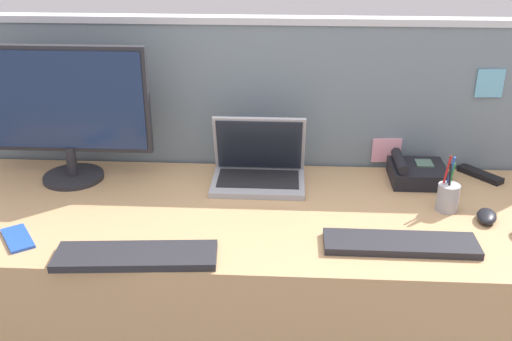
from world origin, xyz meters
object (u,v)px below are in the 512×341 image
pen_cup (448,196)px  tv_remote (480,174)px  desktop_monitor (65,107)px  computer_mouse_left_hand (487,216)px  keyboard_spare (136,256)px  cell_phone_blue_case (18,238)px  laptop (257,166)px  desk_phone (416,172)px  keyboard_main (400,244)px

pen_cup → tv_remote: bearing=55.2°
desktop_monitor → computer_mouse_left_hand: size_ratio=5.92×
keyboard_spare → pen_cup: 1.00m
pen_cup → cell_phone_blue_case: pen_cup is taller
laptop → computer_mouse_left_hand: bearing=-18.7°
desk_phone → computer_mouse_left_hand: 0.33m
laptop → cell_phone_blue_case: size_ratio=2.12×
laptop → pen_cup: bearing=-16.3°
keyboard_main → pen_cup: (0.19, 0.24, 0.04)m
desk_phone → cell_phone_blue_case: bearing=-159.1°
desk_phone → pen_cup: (0.06, -0.22, 0.02)m
laptop → computer_mouse_left_hand: 0.78m
computer_mouse_left_hand → cell_phone_blue_case: computer_mouse_left_hand is taller
laptop → keyboard_main: 0.61m
desktop_monitor → laptop: (0.67, 0.01, -0.21)m
computer_mouse_left_hand → pen_cup: bearing=165.2°
desk_phone → pen_cup: size_ratio=1.05×
desk_phone → keyboard_spare: bearing=-147.3°
tv_remote → pen_cup: bearing=-164.3°
desktop_monitor → desk_phone: (1.23, 0.04, -0.24)m
pen_cup → cell_phone_blue_case: bearing=-168.8°
laptop → pen_cup: (0.63, -0.18, -0.01)m
keyboard_spare → keyboard_main: bearing=3.8°
keyboard_main → tv_remote: (0.37, 0.50, -0.00)m
laptop → computer_mouse_left_hand: laptop is taller
computer_mouse_left_hand → cell_phone_blue_case: (-1.42, -0.19, -0.01)m
computer_mouse_left_hand → tv_remote: bearing=93.7°
desk_phone → computer_mouse_left_hand: (0.17, -0.28, -0.02)m
keyboard_spare → pen_cup: bearing=15.9°
keyboard_spare → tv_remote: keyboard_spare is taller
keyboard_spare → pen_cup: size_ratio=2.44×
computer_mouse_left_hand → tv_remote: (0.08, 0.33, -0.01)m
desktop_monitor → keyboard_spare: 0.68m
computer_mouse_left_hand → desk_phone: bearing=137.0°
keyboard_spare → desktop_monitor: bearing=119.8°
desktop_monitor → tv_remote: bearing=3.5°
keyboard_main → pen_cup: pen_cup is taller
laptop → cell_phone_blue_case: 0.82m
desktop_monitor → computer_mouse_left_hand: 1.44m
desk_phone → computer_mouse_left_hand: desk_phone is taller
desk_phone → keyboard_main: desk_phone is taller
cell_phone_blue_case → tv_remote: 1.59m
pen_cup → tv_remote: size_ratio=1.09×
keyboard_main → computer_mouse_left_hand: size_ratio=4.43×
cell_phone_blue_case → laptop: bearing=-2.9°
desktop_monitor → pen_cup: desktop_monitor is taller
keyboard_spare → tv_remote: bearing=24.2°
desktop_monitor → computer_mouse_left_hand: bearing=-9.8°
desktop_monitor → pen_cup: size_ratio=3.19×
desk_phone → tv_remote: desk_phone is taller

